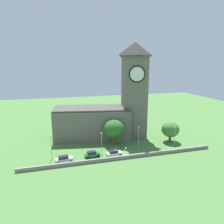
{
  "coord_description": "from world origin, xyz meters",
  "views": [
    {
      "loc": [
        -19.32,
        -58.85,
        27.22
      ],
      "look_at": [
        -0.32,
        6.79,
        11.61
      ],
      "focal_mm": 35.16,
      "sensor_mm": 36.0,
      "label": 1
    }
  ],
  "objects": [
    {
      "name": "car_green",
      "position": [
        -8.32,
        0.13,
        0.9
      ],
      "size": [
        4.58,
        2.41,
        1.78
      ],
      "color": "#1E6B38",
      "rests_on": "ground"
    },
    {
      "name": "church",
      "position": [
        1.22,
        16.93,
        10.17
      ],
      "size": [
        35.3,
        17.38,
        34.1
      ],
      "color": "#666056",
      "rests_on": "ground"
    },
    {
      "name": "streetlamp_east_mid",
      "position": [
        19.26,
        0.74,
        4.66
      ],
      "size": [
        0.44,
        0.44,
        6.97
      ],
      "color": "#9EA0A5",
      "rests_on": "ground"
    },
    {
      "name": "streetlamp_west_end",
      "position": [
        -19.62,
        2.24,
        4.76
      ],
      "size": [
        0.44,
        0.44,
        7.15
      ],
      "color": "#9EA0A5",
      "rests_on": "ground"
    },
    {
      "name": "tree_riverside_east",
      "position": [
        20.41,
        5.41,
        4.38
      ],
      "size": [
        6.08,
        6.08,
        7.14
      ],
      "color": "brown",
      "rests_on": "ground"
    },
    {
      "name": "ground_plane",
      "position": [
        0.0,
        15.0,
        0.0
      ],
      "size": [
        200.0,
        200.0,
        0.0
      ],
      "primitive_type": "plane",
      "color": "#477538"
    },
    {
      "name": "streetlamp_central",
      "position": [
        7.12,
        2.07,
        5.0
      ],
      "size": [
        0.44,
        0.44,
        7.57
      ],
      "color": "#9EA0A5",
      "rests_on": "ground"
    },
    {
      "name": "streetlamp_west_mid",
      "position": [
        -5.24,
        0.82,
        4.7
      ],
      "size": [
        0.44,
        0.44,
        7.05
      ],
      "color": "#9EA0A5",
      "rests_on": "ground"
    },
    {
      "name": "car_white",
      "position": [
        -1.95,
        -0.97,
        0.92
      ],
      "size": [
        4.76,
        2.55,
        1.82
      ],
      "color": "silver",
      "rests_on": "ground"
    },
    {
      "name": "car_silver",
      "position": [
        -16.46,
        -0.93,
        0.91
      ],
      "size": [
        4.91,
        2.49,
        1.79
      ],
      "color": "silver",
      "rests_on": "ground"
    },
    {
      "name": "quay_barrier",
      "position": [
        0.0,
        -3.6,
        0.52
      ],
      "size": [
        57.58,
        0.7,
        1.03
      ],
      "primitive_type": "cube",
      "color": "gray",
      "rests_on": "ground"
    },
    {
      "name": "tree_riverside_west",
      "position": [
        0.71,
        7.91,
        5.51
      ],
      "size": [
        6.71,
        6.71,
        8.56
      ],
      "color": "brown",
      "rests_on": "ground"
    }
  ]
}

